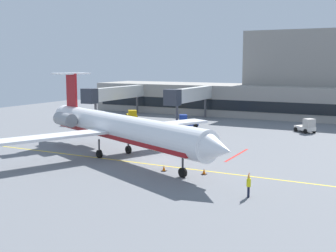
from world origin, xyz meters
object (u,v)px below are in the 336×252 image
at_px(pushback_tractor, 132,115).
at_px(belt_loader, 307,126).
at_px(regional_jet, 118,128).
at_px(marshaller, 249,185).
at_px(baggage_tug, 187,122).

distance_m(pushback_tractor, belt_loader, 32.16).
bearing_deg(belt_loader, pushback_tractor, 177.32).
bearing_deg(regional_jet, marshaller, -23.90).
xyz_separation_m(regional_jet, belt_loader, (15.68, 27.65, -2.36)).
bearing_deg(regional_jet, belt_loader, 60.44).
bearing_deg(baggage_tug, pushback_tractor, 160.11).
relative_size(regional_jet, pushback_tractor, 7.81).
height_order(belt_loader, marshaller, belt_loader).
height_order(regional_jet, pushback_tractor, regional_jet).
xyz_separation_m(baggage_tug, marshaller, (20.29, -31.97, 0.03)).
distance_m(regional_jet, pushback_tractor, 33.56).
bearing_deg(pushback_tractor, baggage_tug, -19.89).
bearing_deg(pushback_tractor, belt_loader, -2.68).
height_order(regional_jet, baggage_tug, regional_jet).
height_order(regional_jet, marshaller, regional_jet).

